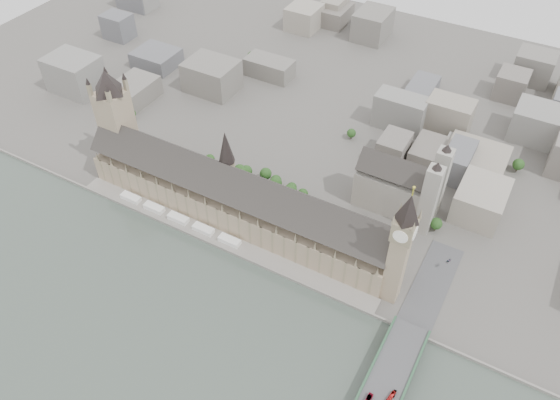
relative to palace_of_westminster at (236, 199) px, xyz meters
The scene contains 14 objects.
ground 30.06m from the palace_of_westminster, 90.00° to the right, with size 900.00×900.00×0.00m, color #595651.
embankment_wall 40.67m from the palace_of_westminster, 90.00° to the right, with size 600.00×1.50×3.00m, color gray.
river_terrace 34.80m from the palace_of_westminster, 90.00° to the right, with size 270.00×15.00×2.00m, color gray.
terrace_tents 51.60m from the palace_of_westminster, 146.28° to the right, with size 118.00×7.00×4.00m.
palace_of_westminster is the anchor object (origin of this frame).
elizabeth_tower 142.94m from the palace_of_westminster, ahead, with size 17.00×17.00×107.50m.
victoria_tower 126.41m from the palace_of_westminster, behind, with size 30.00×30.00×100.00m.
central_tower 37.14m from the palace_of_westminster, 147.79° to the left, with size 13.00×13.00×48.00m.
westminster_abbey 134.09m from the palace_of_westminster, 34.17° to the left, with size 68.00×36.00×64.00m.
city_skyline_inland 225.33m from the palace_of_westminster, 90.00° to the left, with size 720.00×360.00×38.00m, color gray, non-canonical shape.
park_trees 44.22m from the palace_of_westminster, 103.94° to the left, with size 110.00×30.00×15.00m, color #234518, non-canonical shape.
red_bus_south 191.02m from the palace_of_westminster, 28.45° to the right, with size 2.21×9.46×2.64m, color red.
car_silver 190.21m from the palace_of_westminster, 27.33° to the right, with size 1.73×4.96×1.63m, color gray.
car_approach 170.05m from the palace_of_westminster, 10.39° to the left, with size 1.79×4.40×1.28m, color gray.
Camera 1 is at (184.01, -236.94, 325.27)m, focal length 35.00 mm.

